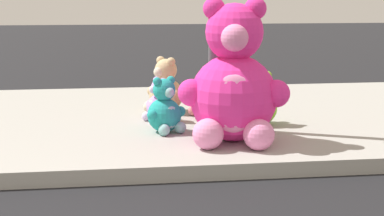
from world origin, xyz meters
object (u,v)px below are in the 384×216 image
plush_pink_large (234,85)px  plush_lime (260,103)px  plush_lavender (159,104)px  plush_red (207,97)px  plush_teal (165,110)px  plush_tan (165,90)px

plush_pink_large → plush_lime: bearing=57.7°
plush_lavender → plush_red: size_ratio=0.85×
plush_teal → plush_lavender: (-0.03, 0.57, -0.04)m
plush_teal → plush_lavender: size_ratio=1.17×
plush_teal → plush_pink_large: bearing=-36.1°
plush_teal → plush_tan: bearing=85.5°
plush_tan → plush_lime: bearing=-38.8°
plush_teal → plush_lavender: plush_teal is taller
plush_lime → plush_lavender: size_ratio=1.18×
plush_red → plush_teal: bearing=-127.8°
plush_teal → plush_red: (0.58, 0.74, 0.00)m
plush_lime → plush_tan: 1.33m
plush_teal → plush_red: size_ratio=0.99×
plush_teal → plush_lime: 1.15m
plush_lavender → plush_pink_large: bearing=-56.9°
plush_lime → plush_lavender: 1.20m
plush_tan → plush_teal: bearing=-94.5°
plush_lavender → plush_red: 0.63m
plush_pink_large → plush_lime: 0.93m
plush_pink_large → plush_red: bearing=93.7°
plush_red → plush_pink_large: bearing=-86.3°
plush_pink_large → plush_tan: (-0.57, 1.57, -0.30)m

